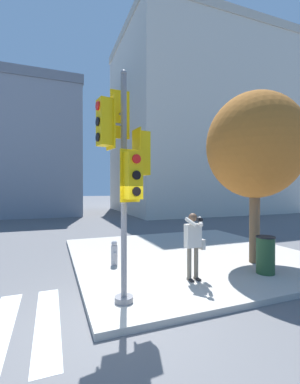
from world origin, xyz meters
The scene contains 9 objects.
ground_plane centered at (0.00, 0.00, 0.00)m, with size 160.00×160.00×0.00m, color #5B5B5E.
sidewalk_corner centered at (3.50, 3.50, 0.07)m, with size 8.00×8.00×0.14m.
traffic_signal_pole centered at (0.26, 0.43, 3.13)m, with size 1.14×1.13×4.71m.
person_photographer centered at (2.24, 1.05, 1.15)m, with size 0.58×0.54×1.69m.
street_tree centered at (4.82, 1.70, 3.79)m, with size 2.99×2.99×5.31m.
fire_hydrant centered at (0.64, 2.99, 0.51)m, with size 0.19×0.25×0.75m.
trash_bin centered at (4.32, 0.77, 0.65)m, with size 0.50×0.50×1.02m.
building_left centered at (-4.50, 22.17, 6.12)m, with size 12.05×8.40×12.21m.
building_right centered at (14.02, 20.14, 9.22)m, with size 16.97×13.03×18.42m.
Camera 1 is at (-1.13, -4.60, 2.46)m, focal length 24.00 mm.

